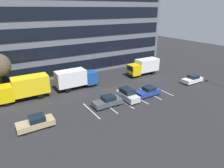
{
  "coord_description": "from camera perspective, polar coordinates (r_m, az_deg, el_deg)",
  "views": [
    {
      "loc": [
        -17.78,
        -27.05,
        13.71
      ],
      "look_at": [
        -0.74,
        0.33,
        1.4
      ],
      "focal_mm": 31.98,
      "sensor_mm": 36.0,
      "label": 1
    }
  ],
  "objects": [
    {
      "name": "lot_markings",
      "position": [
        32.11,
        5.32,
        -4.47
      ],
      "size": [
        14.14,
        5.4,
        0.01
      ],
      "color": "silver",
      "rests_on": "ground_plane"
    },
    {
      "name": "sedan_white",
      "position": [
        41.87,
        22.0,
        1.27
      ],
      "size": [
        4.36,
        1.82,
        1.56
      ],
      "color": "white",
      "rests_on": "ground_plane"
    },
    {
      "name": "sedan_charcoal",
      "position": [
        29.71,
        -1.29,
        -4.99
      ],
      "size": [
        4.39,
        1.84,
        1.57
      ],
      "color": "#474C51",
      "rests_on": "ground_plane"
    },
    {
      "name": "sedan_tan",
      "position": [
        26.24,
        -20.94,
        -10.27
      ],
      "size": [
        4.37,
        1.83,
        1.56
      ],
      "color": "tan",
      "rests_on": "ground_plane"
    },
    {
      "name": "box_truck_blue",
      "position": [
        36.33,
        -10.27,
        1.7
      ],
      "size": [
        7.57,
        2.51,
        3.51
      ],
      "color": "#194799",
      "rests_on": "ground_plane"
    },
    {
      "name": "box_truck_yellow_all",
      "position": [
        34.23,
        -23.82,
        -0.87
      ],
      "size": [
        7.88,
        2.61,
        3.65
      ],
      "color": "yellow",
      "rests_on": "ground_plane"
    },
    {
      "name": "suv_silver",
      "position": [
        31.6,
        4.46,
        -3.05
      ],
      "size": [
        1.79,
        4.21,
        1.91
      ],
      "color": "silver",
      "rests_on": "ground_plane"
    },
    {
      "name": "sedan_navy",
      "position": [
        33.68,
        10.31,
        -2.13
      ],
      "size": [
        4.33,
        1.81,
        1.55
      ],
      "color": "navy",
      "rests_on": "ground_plane"
    },
    {
      "name": "box_truck_yellow",
      "position": [
        43.89,
        9.04,
        5.04
      ],
      "size": [
        7.34,
        2.43,
        3.4
      ],
      "color": "yellow",
      "rests_on": "ground_plane"
    },
    {
      "name": "ground_plane",
      "position": [
        35.15,
        1.31,
        -2.07
      ],
      "size": [
        120.0,
        120.0,
        0.0
      ],
      "primitive_type": "plane",
      "color": "#262628"
    },
    {
      "name": "office_building",
      "position": [
        48.61,
        -10.65,
        14.99
      ],
      "size": [
        41.56,
        11.99,
        18.0
      ],
      "color": "slate",
      "rests_on": "ground_plane"
    }
  ]
}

